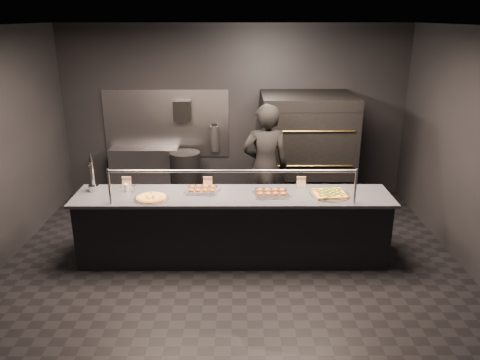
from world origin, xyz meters
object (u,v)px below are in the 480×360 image
at_px(beer_tap, 93,180).
at_px(slider_tray_a, 202,190).
at_px(service_counter, 233,227).
at_px(prep_shelf, 145,172).
at_px(pizza_oven, 306,151).
at_px(round_pizza, 151,198).
at_px(worker, 265,167).
at_px(fire_extinguisher, 215,138).
at_px(towel_dispenser, 182,111).
at_px(square_pizza, 329,194).
at_px(trash_bin, 186,177).
at_px(slider_tray_b, 271,193).

distance_m(beer_tap, slider_tray_a, 1.43).
height_order(service_counter, prep_shelf, service_counter).
bearing_deg(beer_tap, slider_tray_a, -0.88).
height_order(pizza_oven, round_pizza, pizza_oven).
height_order(service_counter, worker, worker).
relative_size(round_pizza, worker, 0.23).
bearing_deg(prep_shelf, round_pizza, -76.93).
relative_size(service_counter, beer_tap, 7.62).
distance_m(pizza_oven, fire_extinguisher, 1.63).
relative_size(towel_dispenser, square_pizza, 0.68).
bearing_deg(slider_tray_a, prep_shelf, 118.46).
bearing_deg(round_pizza, trash_bin, 85.59).
distance_m(beer_tap, trash_bin, 2.28).
xyz_separation_m(fire_extinguisher, slider_tray_a, (-0.06, -2.28, -0.12)).
bearing_deg(fire_extinguisher, pizza_oven, -17.89).
bearing_deg(fire_extinguisher, beer_tap, -123.33).
height_order(fire_extinguisher, square_pizza, fire_extinguisher).
height_order(slider_tray_a, worker, worker).
xyz_separation_m(slider_tray_a, slider_tray_b, (0.91, -0.13, 0.00)).
relative_size(square_pizza, trash_bin, 0.58).
relative_size(beer_tap, square_pizza, 1.05).
xyz_separation_m(round_pizza, slider_tray_b, (1.53, 0.14, 0.01)).
relative_size(service_counter, round_pizza, 9.35).
height_order(service_counter, slider_tray_a, service_counter).
bearing_deg(worker, towel_dispenser, -49.08).
relative_size(fire_extinguisher, slider_tray_a, 1.06).
xyz_separation_m(service_counter, round_pizza, (-1.03, -0.15, 0.47)).
bearing_deg(towel_dispenser, beer_tap, -112.59).
height_order(pizza_oven, trash_bin, pizza_oven).
distance_m(round_pizza, square_pizza, 2.28).
xyz_separation_m(prep_shelf, worker, (2.07, -1.30, 0.51)).
distance_m(fire_extinguisher, beer_tap, 2.70).
height_order(beer_tap, worker, worker).
relative_size(prep_shelf, slider_tray_b, 2.45).
bearing_deg(slider_tray_a, beer_tap, 179.12).
distance_m(prep_shelf, towel_dispenser, 1.31).
distance_m(service_counter, slider_tray_a, 0.64).
bearing_deg(service_counter, round_pizza, -171.72).
bearing_deg(slider_tray_b, towel_dispenser, 120.27).
distance_m(pizza_oven, towel_dispenser, 2.23).
distance_m(beer_tap, square_pizza, 3.09).
xyz_separation_m(pizza_oven, square_pizza, (0.05, -1.92, -0.03)).
height_order(service_counter, pizza_oven, pizza_oven).
bearing_deg(slider_tray_a, slider_tray_b, -8.00).
relative_size(fire_extinguisher, beer_tap, 0.94).
bearing_deg(beer_tap, trash_bin, 63.37).
xyz_separation_m(prep_shelf, towel_dispenser, (0.70, 0.07, 1.10)).
relative_size(fire_extinguisher, square_pizza, 0.99).
bearing_deg(worker, prep_shelf, -36.24).
relative_size(pizza_oven, slider_tray_b, 3.90).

